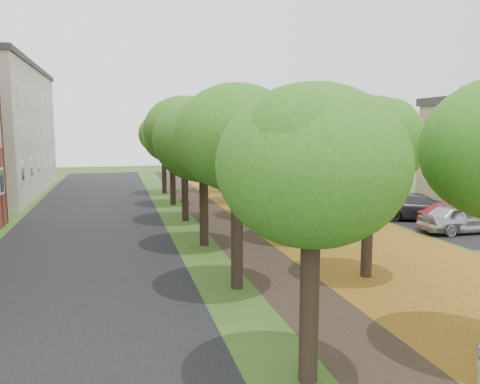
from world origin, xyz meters
TOP-DOWN VIEW (x-y plane):
  - ground at (0.00, 0.00)m, footprint 120.00×120.00m
  - street_asphalt at (-7.50, 15.00)m, footprint 8.00×70.00m
  - footpath at (0.00, 15.00)m, footprint 3.20×70.00m
  - leaf_verge at (5.00, 15.00)m, footprint 7.50×70.00m
  - parking_lot at (13.50, 16.00)m, footprint 9.00×16.00m
  - tree_row_west at (-2.20, 15.00)m, footprint 4.18×34.18m
  - tree_row_east at (2.60, 15.00)m, footprint 4.18×34.18m
  - car_silver at (11.00, 11.18)m, footprint 4.42×1.88m
  - car_red at (11.42, 11.96)m, footprint 4.14×1.54m
  - car_grey at (11.00, 14.74)m, footprint 5.73×4.20m
  - car_white at (11.00, 17.96)m, footprint 4.97×3.45m

SIDE VIEW (x-z plane):
  - ground at x=0.00m, z-range 0.00..0.00m
  - street_asphalt at x=-7.50m, z-range 0.00..0.01m
  - parking_lot at x=13.50m, z-range 0.00..0.01m
  - footpath at x=0.00m, z-range 0.00..0.01m
  - leaf_verge at x=5.00m, z-range 0.00..0.01m
  - car_white at x=11.00m, z-range 0.00..1.26m
  - car_red at x=11.42m, z-range 0.00..1.35m
  - car_silver at x=11.00m, z-range 0.00..1.49m
  - car_grey at x=11.00m, z-range 0.00..1.54m
  - tree_row_west at x=-2.20m, z-range 1.51..8.15m
  - tree_row_east at x=2.60m, z-range 1.51..8.15m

